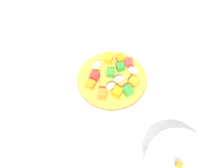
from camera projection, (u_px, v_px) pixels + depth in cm
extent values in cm
cube|color=silver|center=(112.00, 92.00, 57.74)|extent=(140.00, 140.00, 2.00)
cylinder|color=white|center=(112.00, 85.00, 54.74)|extent=(18.43, 18.43, 4.87)
torus|color=white|center=(112.00, 79.00, 52.20)|extent=(18.94, 18.94, 1.62)
cylinder|color=#B58D34|center=(112.00, 79.00, 52.44)|extent=(15.78, 15.78, 0.40)
cube|color=red|center=(95.00, 76.00, 51.57)|extent=(2.13, 2.13, 1.87)
ellipsoid|color=beige|center=(133.00, 70.00, 52.57)|extent=(2.74, 2.01, 1.44)
ellipsoid|color=beige|center=(119.00, 79.00, 51.43)|extent=(2.82, 2.96, 1.47)
cube|color=orange|center=(102.00, 94.00, 49.24)|extent=(2.43, 2.43, 2.02)
cube|color=orange|center=(108.00, 59.00, 53.78)|extent=(2.30, 2.30, 1.97)
cube|color=#378928|center=(111.00, 73.00, 52.22)|extent=(2.42, 2.42, 1.45)
cube|color=orange|center=(134.00, 82.00, 50.68)|extent=(1.82, 1.82, 2.01)
cube|color=orange|center=(117.00, 92.00, 49.39)|extent=(1.92, 1.92, 2.13)
ellipsoid|color=beige|center=(97.00, 65.00, 53.28)|extent=(1.77, 2.60, 1.43)
ellipsoid|color=beige|center=(111.00, 86.00, 50.40)|extent=(2.26, 2.86, 1.68)
cube|color=orange|center=(91.00, 84.00, 50.77)|extent=(2.07, 2.07, 1.46)
cube|color=green|center=(128.00, 91.00, 49.68)|extent=(2.34, 2.34, 1.96)
cube|color=orange|center=(121.00, 59.00, 54.13)|extent=(2.42, 2.42, 1.41)
cube|color=#298728|center=(120.00, 67.00, 53.05)|extent=(2.51, 2.51, 1.43)
cube|color=#CE3A33|center=(129.00, 63.00, 53.60)|extent=(2.50, 2.50, 1.44)
cylinder|color=silver|center=(64.00, 132.00, 51.18)|extent=(13.72, 4.90, 0.79)
ellipsoid|color=silver|center=(127.00, 152.00, 49.08)|extent=(3.71, 2.94, 0.79)
cylinder|color=white|center=(178.00, 164.00, 46.51)|extent=(13.65, 13.65, 3.68)
torus|color=white|center=(181.00, 162.00, 44.67)|extent=(13.79, 13.79, 1.09)
cube|color=orange|center=(179.00, 165.00, 44.12)|extent=(1.30, 1.30, 1.17)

